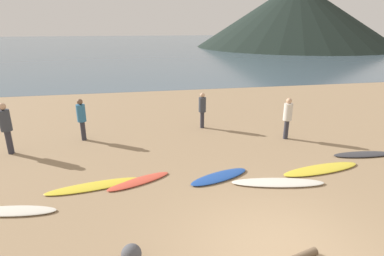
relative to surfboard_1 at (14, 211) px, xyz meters
name	(u,v)px	position (x,y,z in m)	size (l,w,h in m)	color
ground_plane	(188,117)	(5.62, 7.44, -0.14)	(120.00, 120.00, 0.20)	#997C5B
ocean_water	(143,44)	(5.62, 63.38, -0.04)	(140.00, 100.00, 0.01)	#475B6B
headland_hill	(295,15)	(33.99, 50.25, 5.83)	(36.98, 36.98, 11.73)	black
surfboard_1	(14,211)	(0.00, 0.00, 0.00)	(2.04, 0.46, 0.08)	silver
surfboard_2	(94,186)	(1.78, 0.89, -0.01)	(2.58, 0.51, 0.06)	yellow
surfboard_3	(139,181)	(3.00, 0.93, 0.00)	(1.91, 0.45, 0.07)	#D84C38
surfboard_4	(219,177)	(5.33, 0.74, 0.00)	(1.94, 0.56, 0.08)	#1E479E
surfboard_5	(278,183)	(6.86, 0.09, 0.00)	(2.62, 0.54, 0.08)	silver
surfboard_6	(321,169)	(8.57, 0.63, 0.00)	(2.68, 0.59, 0.07)	yellow
surfboard_7	(363,154)	(10.64, 1.38, 0.00)	(2.11, 0.49, 0.08)	#333338
person_0	(81,116)	(1.00, 4.76, 0.93)	(0.33, 0.33, 1.63)	#2D2D38
person_1	(288,115)	(8.79, 3.41, 0.92)	(0.33, 0.33, 1.63)	#2D2D38
person_2	(6,124)	(-1.32, 3.87, 1.03)	(0.37, 0.37, 1.81)	#2D2D38
person_3	(202,107)	(5.85, 5.35, 0.87)	(0.31, 0.31, 1.55)	#2D2D38
beach_rock_near	(131,254)	(2.78, -2.21, 0.16)	(0.39, 0.39, 0.39)	#4B4C51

